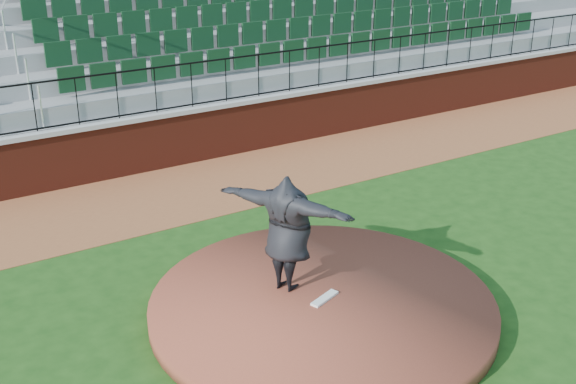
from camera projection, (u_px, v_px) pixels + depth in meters
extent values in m
plane|color=#1B4513|center=(340.00, 301.00, 11.13)|extent=(90.00, 90.00, 0.00)
cube|color=brown|center=(191.00, 189.00, 15.35)|extent=(34.00, 3.20, 0.01)
cube|color=maroon|center=(159.00, 142.00, 16.38)|extent=(34.00, 0.35, 1.20)
cube|color=#B7B7B7|center=(157.00, 114.00, 16.13)|extent=(34.00, 0.45, 0.10)
cube|color=maroon|center=(75.00, 14.00, 19.88)|extent=(34.00, 0.50, 5.50)
cylinder|color=brown|center=(322.00, 306.00, 10.77)|extent=(5.13, 5.13, 0.25)
cube|color=white|center=(325.00, 298.00, 10.69)|extent=(0.55, 0.31, 0.04)
imported|color=black|center=(288.00, 233.00, 10.69)|extent=(1.56, 2.28, 1.83)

